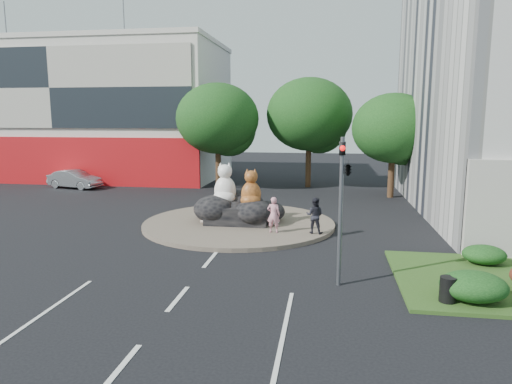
# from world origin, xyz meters

# --- Properties ---
(ground) EXTENTS (120.00, 120.00, 0.00)m
(ground) POSITION_xyz_m (0.00, 0.00, 0.00)
(ground) COLOR black
(ground) RESTS_ON ground
(roundabout_island) EXTENTS (10.00, 10.00, 0.20)m
(roundabout_island) POSITION_xyz_m (0.00, 10.00, 0.10)
(roundabout_island) COLOR brown
(roundabout_island) RESTS_ON ground
(rock_plinth) EXTENTS (3.20, 2.60, 0.90)m
(rock_plinth) POSITION_xyz_m (0.00, 10.00, 0.65)
(rock_plinth) COLOR black
(rock_plinth) RESTS_ON roundabout_island
(shophouse_block) EXTENTS (25.20, 12.30, 17.40)m
(shophouse_block) POSITION_xyz_m (-18.00, 27.91, 6.18)
(shophouse_block) COLOR beige
(shophouse_block) RESTS_ON ground
(tree_left) EXTENTS (6.46, 6.46, 8.27)m
(tree_left) POSITION_xyz_m (-3.93, 22.06, 5.25)
(tree_left) COLOR #382314
(tree_left) RESTS_ON ground
(tree_mid) EXTENTS (6.84, 6.84, 8.76)m
(tree_mid) POSITION_xyz_m (3.07, 24.06, 5.56)
(tree_mid) COLOR #382314
(tree_mid) RESTS_ON ground
(tree_right) EXTENTS (5.70, 5.70, 7.30)m
(tree_right) POSITION_xyz_m (9.07, 20.06, 4.63)
(tree_right) COLOR #382314
(tree_right) RESTS_ON ground
(hedge_near_green) EXTENTS (2.00, 1.60, 0.90)m
(hedge_near_green) POSITION_xyz_m (9.00, 1.00, 0.57)
(hedge_near_green) COLOR #113511
(hedge_near_green) RESTS_ON grass_verge
(hedge_back_green) EXTENTS (1.60, 1.28, 0.72)m
(hedge_back_green) POSITION_xyz_m (10.50, 4.80, 0.48)
(hedge_back_green) COLOR #113511
(hedge_back_green) RESTS_ON grass_verge
(traffic_light) EXTENTS (0.44, 1.24, 5.00)m
(traffic_light) POSITION_xyz_m (5.10, 2.00, 3.62)
(traffic_light) COLOR #595B60
(traffic_light) RESTS_ON ground
(cat_white) EXTENTS (1.40, 1.24, 2.21)m
(cat_white) POSITION_xyz_m (-0.75, 10.07, 2.20)
(cat_white) COLOR white
(cat_white) RESTS_ON rock_plinth
(cat_tabby) EXTENTS (1.35, 1.22, 1.95)m
(cat_tabby) POSITION_xyz_m (0.71, 9.65, 2.08)
(cat_tabby) COLOR #B86E26
(cat_tabby) RESTS_ON rock_plinth
(kitten_calico) EXTENTS (0.67, 0.65, 0.84)m
(kitten_calico) POSITION_xyz_m (-1.64, 9.20, 0.62)
(kitten_calico) COLOR white
(kitten_calico) RESTS_ON roundabout_island
(kitten_white) EXTENTS (0.72, 0.73, 0.91)m
(kitten_white) POSITION_xyz_m (1.81, 9.53, 0.66)
(kitten_white) COLOR silver
(kitten_white) RESTS_ON roundabout_island
(pedestrian_pink) EXTENTS (0.65, 0.45, 1.72)m
(pedestrian_pink) POSITION_xyz_m (2.07, 7.99, 1.06)
(pedestrian_pink) COLOR #D08797
(pedestrian_pink) RESTS_ON roundabout_island
(pedestrian_dark) EXTENTS (0.95, 0.81, 1.72)m
(pedestrian_dark) POSITION_xyz_m (4.00, 8.15, 1.06)
(pedestrian_dark) COLOR black
(pedestrian_dark) RESTS_ON roundabout_island
(parked_car) EXTENTS (4.69, 2.52, 1.47)m
(parked_car) POSITION_xyz_m (-15.42, 20.40, 0.73)
(parked_car) COLOR #A0A4A8
(parked_car) RESTS_ON ground
(litter_bin) EXTENTS (0.55, 0.55, 0.77)m
(litter_bin) POSITION_xyz_m (8.21, 0.78, 0.51)
(litter_bin) COLOR black
(litter_bin) RESTS_ON grass_verge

